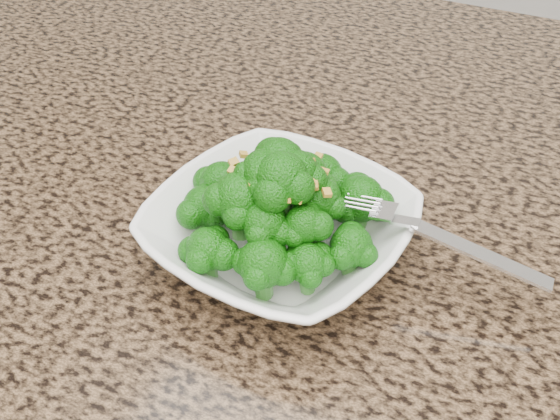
% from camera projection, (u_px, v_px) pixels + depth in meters
% --- Properties ---
extents(granite_counter, '(1.64, 1.04, 0.03)m').
position_uv_depth(granite_counter, '(301.00, 228.00, 0.65)').
color(granite_counter, brown).
rests_on(granite_counter, cabinet).
extents(bowl, '(0.25, 0.25, 0.05)m').
position_uv_depth(bowl, '(280.00, 232.00, 0.58)').
color(bowl, white).
rests_on(bowl, granite_counter).
extents(broccoli_pile, '(0.18, 0.18, 0.07)m').
position_uv_depth(broccoli_pile, '(280.00, 174.00, 0.55)').
color(broccoli_pile, '#14640B').
rests_on(broccoli_pile, bowl).
extents(garlic_topping, '(0.11, 0.11, 0.01)m').
position_uv_depth(garlic_topping, '(280.00, 132.00, 0.52)').
color(garlic_topping, gold).
rests_on(garlic_topping, broccoli_pile).
extents(fork, '(0.19, 0.03, 0.01)m').
position_uv_depth(fork, '(410.00, 223.00, 0.55)').
color(fork, silver).
rests_on(fork, bowl).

